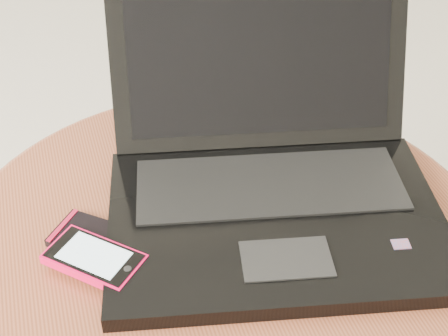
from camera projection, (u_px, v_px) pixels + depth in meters
name	position (u px, v px, depth m)	size (l,w,h in m)	color
table	(223.00, 301.00, 0.81)	(0.65, 0.65, 0.51)	#54290E
laptop	(271.00, 170.00, 0.77)	(0.44, 0.43, 0.24)	black
phone_black	(100.00, 240.00, 0.73)	(0.12, 0.11, 0.01)	black
phone_pink	(95.00, 259.00, 0.69)	(0.11, 0.11, 0.01)	#FF094A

